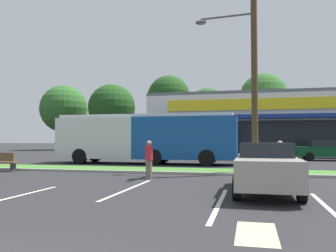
{
  "coord_description": "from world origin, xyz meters",
  "views": [
    {
      "loc": [
        3.41,
        -3.04,
        1.64
      ],
      "look_at": [
        -1.6,
        18.1,
        2.45
      ],
      "focal_mm": 37.17,
      "sensor_mm": 36.0,
      "label": 1
    }
  ],
  "objects_px": {
    "car_1": "(266,167)",
    "car_2": "(164,150)",
    "utility_pole": "(251,55)",
    "bus_stop_bench": "(2,161)",
    "car_0": "(328,150)",
    "pedestrian_near_bench": "(280,160)",
    "city_bus": "(146,137)",
    "pedestrian_mid": "(149,160)"
  },
  "relations": [
    {
      "from": "car_0",
      "to": "pedestrian_mid",
      "type": "distance_m",
      "value": 17.73
    },
    {
      "from": "pedestrian_near_bench",
      "to": "pedestrian_mid",
      "type": "height_order",
      "value": "pedestrian_mid"
    },
    {
      "from": "bus_stop_bench",
      "to": "car_2",
      "type": "xyz_separation_m",
      "value": [
        5.29,
        12.93,
        0.22
      ]
    },
    {
      "from": "pedestrian_near_bench",
      "to": "pedestrian_mid",
      "type": "relative_size",
      "value": 1.0
    },
    {
      "from": "utility_pole",
      "to": "pedestrian_mid",
      "type": "relative_size",
      "value": 6.75
    },
    {
      "from": "utility_pole",
      "to": "car_1",
      "type": "height_order",
      "value": "utility_pole"
    },
    {
      "from": "pedestrian_mid",
      "to": "car_1",
      "type": "bearing_deg",
      "value": 50.5
    },
    {
      "from": "car_1",
      "to": "car_2",
      "type": "xyz_separation_m",
      "value": [
        -7.46,
        17.18,
        -0.07
      ]
    },
    {
      "from": "car_1",
      "to": "car_2",
      "type": "height_order",
      "value": "car_1"
    },
    {
      "from": "utility_pole",
      "to": "car_0",
      "type": "bearing_deg",
      "value": 64.13
    },
    {
      "from": "pedestrian_mid",
      "to": "pedestrian_near_bench",
      "type": "bearing_deg",
      "value": 90.51
    },
    {
      "from": "car_1",
      "to": "car_2",
      "type": "bearing_deg",
      "value": -156.53
    },
    {
      "from": "utility_pole",
      "to": "pedestrian_near_bench",
      "type": "relative_size",
      "value": 6.76
    },
    {
      "from": "car_0",
      "to": "car_2",
      "type": "xyz_separation_m",
      "value": [
        -12.73,
        -0.35,
        -0.07
      ]
    },
    {
      "from": "bus_stop_bench",
      "to": "car_1",
      "type": "bearing_deg",
      "value": 161.58
    },
    {
      "from": "car_1",
      "to": "pedestrian_mid",
      "type": "bearing_deg",
      "value": -121.24
    },
    {
      "from": "car_0",
      "to": "car_2",
      "type": "distance_m",
      "value": 12.73
    },
    {
      "from": "city_bus",
      "to": "car_1",
      "type": "bearing_deg",
      "value": 122.74
    },
    {
      "from": "utility_pole",
      "to": "city_bus",
      "type": "bearing_deg",
      "value": 142.5
    },
    {
      "from": "car_2",
      "to": "pedestrian_near_bench",
      "type": "bearing_deg",
      "value": 120.88
    },
    {
      "from": "utility_pole",
      "to": "pedestrian_near_bench",
      "type": "bearing_deg",
      "value": -65.5
    },
    {
      "from": "utility_pole",
      "to": "pedestrian_near_bench",
      "type": "height_order",
      "value": "utility_pole"
    },
    {
      "from": "car_1",
      "to": "pedestrian_near_bench",
      "type": "bearing_deg",
      "value": 168.94
    },
    {
      "from": "car_2",
      "to": "city_bus",
      "type": "bearing_deg",
      "value": 92.22
    },
    {
      "from": "city_bus",
      "to": "car_1",
      "type": "xyz_separation_m",
      "value": [
        7.23,
        -11.15,
        -0.97
      ]
    },
    {
      "from": "bus_stop_bench",
      "to": "pedestrian_near_bench",
      "type": "height_order",
      "value": "pedestrian_near_bench"
    },
    {
      "from": "utility_pole",
      "to": "car_0",
      "type": "xyz_separation_m",
      "value": [
        5.64,
        11.64,
        -4.87
      ]
    },
    {
      "from": "city_bus",
      "to": "car_0",
      "type": "height_order",
      "value": "city_bus"
    },
    {
      "from": "city_bus",
      "to": "bus_stop_bench",
      "type": "relative_size",
      "value": 7.5
    },
    {
      "from": "car_0",
      "to": "car_2",
      "type": "bearing_deg",
      "value": -178.44
    },
    {
      "from": "car_0",
      "to": "car_1",
      "type": "height_order",
      "value": "car_0"
    },
    {
      "from": "car_0",
      "to": "car_1",
      "type": "relative_size",
      "value": 1.03
    },
    {
      "from": "bus_stop_bench",
      "to": "car_0",
      "type": "relative_size",
      "value": 0.34
    },
    {
      "from": "utility_pole",
      "to": "city_bus",
      "type": "xyz_separation_m",
      "value": [
        -6.85,
        5.26,
        -3.89
      ]
    },
    {
      "from": "bus_stop_bench",
      "to": "car_2",
      "type": "bearing_deg",
      "value": -112.26
    },
    {
      "from": "bus_stop_bench",
      "to": "city_bus",
      "type": "bearing_deg",
      "value": -128.7
    },
    {
      "from": "car_1",
      "to": "car_0",
      "type": "bearing_deg",
      "value": 163.27
    },
    {
      "from": "car_1",
      "to": "city_bus",
      "type": "bearing_deg",
      "value": -147.05
    },
    {
      "from": "pedestrian_near_bench",
      "to": "bus_stop_bench",
      "type": "bearing_deg",
      "value": 91.08
    },
    {
      "from": "utility_pole",
      "to": "car_1",
      "type": "distance_m",
      "value": 7.65
    },
    {
      "from": "city_bus",
      "to": "pedestrian_mid",
      "type": "xyz_separation_m",
      "value": [
        2.7,
        -8.4,
        -0.98
      ]
    },
    {
      "from": "car_0",
      "to": "car_2",
      "type": "relative_size",
      "value": 1.06
    }
  ]
}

